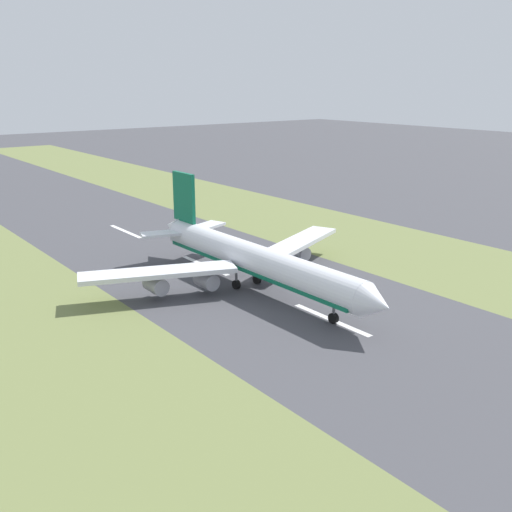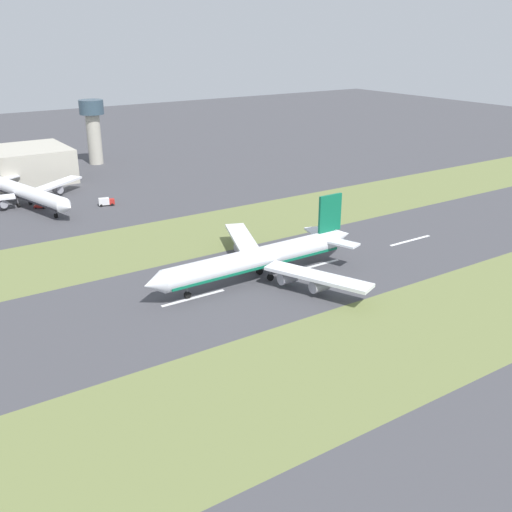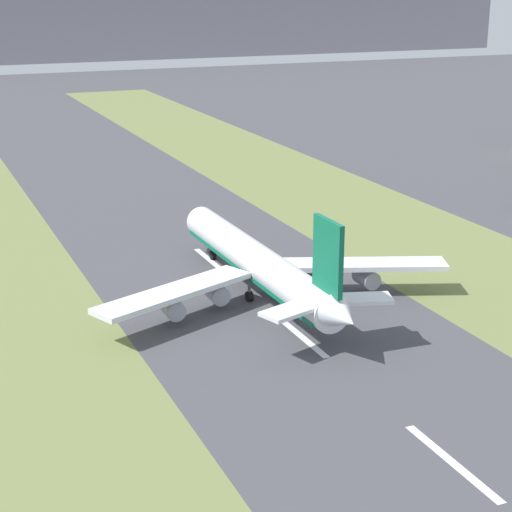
% 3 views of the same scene
% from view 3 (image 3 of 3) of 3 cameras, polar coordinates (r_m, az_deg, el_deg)
% --- Properties ---
extents(ground_plane, '(800.00, 800.00, 0.00)m').
position_cam_3_polar(ground_plane, '(146.25, 0.52, -3.29)').
color(ground_plane, '#424247').
extents(grass_median_east, '(40.00, 600.00, 0.01)m').
position_cam_3_polar(grass_median_east, '(168.33, 14.70, -1.00)').
color(grass_median_east, olive).
rests_on(grass_median_east, ground).
extents(centreline_dash_near, '(1.20, 18.00, 0.01)m').
position_cam_3_polar(centreline_dash_near, '(103.80, 12.94, -13.24)').
color(centreline_dash_near, silver).
rests_on(centreline_dash_near, ground).
extents(centreline_dash_mid, '(1.20, 18.00, 0.01)m').
position_cam_3_polar(centreline_dash_mid, '(134.23, 2.97, -5.32)').
color(centreline_dash_mid, silver).
rests_on(centreline_dash_mid, ground).
extents(centreline_dash_far, '(1.20, 18.00, 0.01)m').
position_cam_3_polar(centreline_dash_far, '(168.71, -2.98, -0.38)').
color(centreline_dash_far, silver).
rests_on(centreline_dash_far, ground).
extents(airplane_main_jet, '(64.13, 67.05, 20.20)m').
position_cam_3_polar(airplane_main_jet, '(147.85, 0.30, -0.57)').
color(airplane_main_jet, silver).
rests_on(airplane_main_jet, ground).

